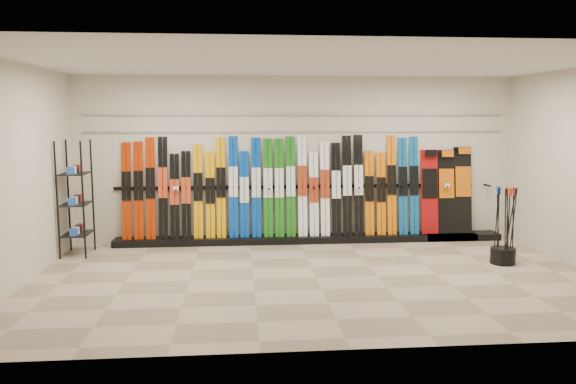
{
  "coord_description": "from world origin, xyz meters",
  "views": [
    {
      "loc": [
        -1.08,
        -7.68,
        2.27
      ],
      "look_at": [
        -0.31,
        1.0,
        1.1
      ],
      "focal_mm": 35.0,
      "sensor_mm": 36.0,
      "label": 1
    }
  ],
  "objects": [
    {
      "name": "ceiling",
      "position": [
        0.0,
        0.0,
        3.0
      ],
      "size": [
        8.0,
        8.0,
        0.0
      ],
      "primitive_type": "plane",
      "rotation": [
        3.14,
        0.0,
        0.0
      ],
      "color": "silver",
      "rests_on": "back_wall"
    },
    {
      "name": "slatwall_rail_1",
      "position": [
        0.0,
        2.48,
        2.3
      ],
      "size": [
        7.6,
        0.02,
        0.03
      ],
      "primitive_type": "cube",
      "color": "gray",
      "rests_on": "back_wall"
    },
    {
      "name": "floor",
      "position": [
        0.0,
        0.0,
        0.0
      ],
      "size": [
        8.0,
        8.0,
        0.0
      ],
      "primitive_type": "plane",
      "color": "gray",
      "rests_on": "ground"
    },
    {
      "name": "accessory_rack",
      "position": [
        -3.75,
        1.7,
        0.95
      ],
      "size": [
        0.4,
        0.6,
        1.9
      ],
      "primitive_type": "cube",
      "color": "black",
      "rests_on": "floor"
    },
    {
      "name": "skis",
      "position": [
        -0.44,
        2.35,
        0.97
      ],
      "size": [
        5.38,
        0.28,
        1.82
      ],
      "color": "#AA2500",
      "rests_on": "ski_rack_base"
    },
    {
      "name": "pole_bin",
      "position": [
        3.01,
        0.51,
        0.12
      ],
      "size": [
        0.38,
        0.38,
        0.25
      ],
      "primitive_type": "cylinder",
      "color": "black",
      "rests_on": "floor"
    },
    {
      "name": "back_wall",
      "position": [
        0.0,
        2.5,
        1.5
      ],
      "size": [
        8.0,
        0.0,
        8.0
      ],
      "primitive_type": "plane",
      "rotation": [
        1.57,
        0.0,
        0.0
      ],
      "color": "beige",
      "rests_on": "floor"
    },
    {
      "name": "ski_poles",
      "position": [
        3.03,
        0.51,
        0.61
      ],
      "size": [
        0.27,
        0.34,
        1.18
      ],
      "color": "black",
      "rests_on": "pole_bin"
    },
    {
      "name": "slatwall_rail_0",
      "position": [
        0.0,
        2.48,
        2.0
      ],
      "size": [
        7.6,
        0.02,
        0.03
      ],
      "primitive_type": "cube",
      "color": "gray",
      "rests_on": "back_wall"
    },
    {
      "name": "snowboards",
      "position": [
        2.78,
        2.36,
        0.9
      ],
      "size": [
        0.96,
        0.25,
        1.59
      ],
      "color": "#990C0C",
      "rests_on": "ski_rack_base"
    },
    {
      "name": "ski_rack_base",
      "position": [
        0.22,
        2.28,
        0.06
      ],
      "size": [
        8.0,
        0.4,
        0.12
      ],
      "primitive_type": "cube",
      "color": "black",
      "rests_on": "floor"
    },
    {
      "name": "left_wall",
      "position": [
        -4.0,
        0.0,
        1.5
      ],
      "size": [
        0.0,
        5.0,
        5.0
      ],
      "primitive_type": "plane",
      "rotation": [
        1.57,
        0.0,
        1.57
      ],
      "color": "beige",
      "rests_on": "floor"
    }
  ]
}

